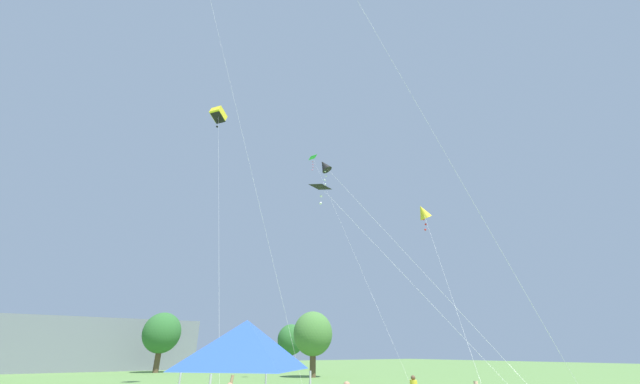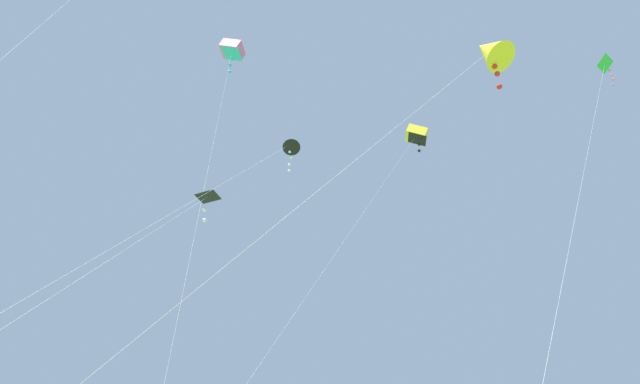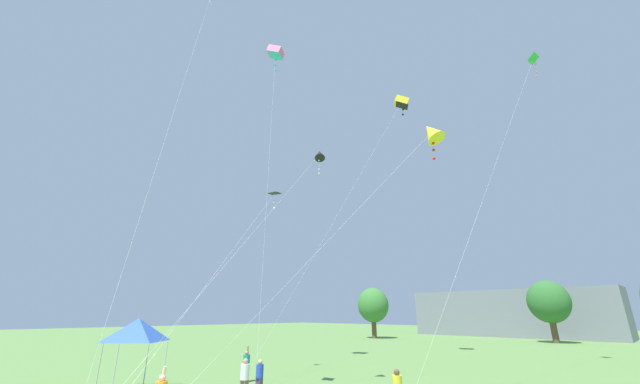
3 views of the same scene
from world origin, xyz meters
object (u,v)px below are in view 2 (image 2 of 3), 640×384
Objects in this scene: kite_black_delta_0 at (207,197)px; kite_green_delta_3 at (605,66)px; kite_pink_box_2 at (232,50)px; kite_black_diamond_1 at (291,144)px; kite_yellow_box_6 at (417,135)px; kite_yellow_diamond_5 at (490,52)px.

kite_black_delta_0 is 0.43× the size of kite_green_delta_3.
kite_pink_box_2 reaches higher than kite_green_delta_3.
kite_pink_box_2 is (-8.75, 2.75, 14.76)m from kite_black_diamond_1.
kite_black_delta_0 is 19.50m from kite_pink_box_2.
kite_green_delta_3 is at bearing 60.04° from kite_black_diamond_1.
kite_yellow_box_6 reaches higher than kite_black_diamond_1.
kite_yellow_diamond_5 is at bearing 8.81° from kite_black_delta_0.
kite_pink_box_2 is 23.60m from kite_green_delta_3.
kite_pink_box_2 is (-7.05, 4.92, 17.50)m from kite_black_delta_0.
kite_yellow_box_6 is at bearing 100.12° from kite_black_diamond_1.
kite_yellow_diamond_5 is 24.39m from kite_yellow_box_6.
kite_yellow_diamond_5 is (7.90, -0.68, -1.63)m from kite_black_diamond_1.
kite_green_delta_3 reaches higher than kite_black_delta_0.
kite_pink_box_2 is 1.12× the size of kite_green_delta_3.
kite_black_delta_0 is at bearing -171.19° from kite_yellow_diamond_5.
kite_black_delta_0 is 9.77m from kite_yellow_diamond_5.
kite_yellow_box_6 is (-12.65, -1.02, 0.97)m from kite_green_delta_3.
kite_green_delta_3 is at bearing 4.61° from kite_yellow_box_6.
kite_green_delta_3 is 0.96× the size of kite_yellow_box_6.
kite_pink_box_2 is 14.65m from kite_yellow_box_6.
kite_pink_box_2 is at bearing -142.47° from kite_green_delta_3.
kite_green_delta_3 is (18.55, 14.25, -3.17)m from kite_pink_box_2.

